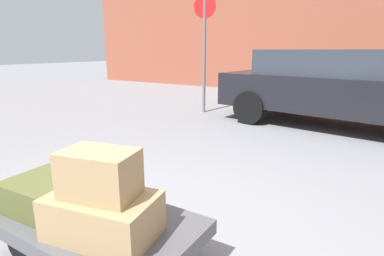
{
  "coord_description": "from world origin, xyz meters",
  "views": [
    {
      "loc": [
        1.49,
        -1.21,
        1.41
      ],
      "look_at": [
        0.0,
        1.2,
        0.69
      ],
      "focal_mm": 28.76,
      "sensor_mm": 36.0,
      "label": 1
    }
  ],
  "objects": [
    {
      "name": "parked_car",
      "position": [
        0.8,
        5.07,
        0.76
      ],
      "size": [
        4.5,
        2.37,
        1.42
      ],
      "color": "black",
      "rests_on": "ground_plane"
    },
    {
      "name": "luggage_cart",
      "position": [
        0.0,
        0.0,
        0.27
      ],
      "size": [
        1.38,
        0.79,
        0.34
      ],
      "color": "#4C4C51",
      "rests_on": "ground_plane"
    },
    {
      "name": "suitcase_olive_stacked_top",
      "position": [
        -0.35,
        -0.08,
        0.45
      ],
      "size": [
        0.59,
        0.47,
        0.21
      ],
      "primitive_type": "cube",
      "rotation": [
        0.0,
        0.0,
        0.06
      ],
      "color": "#4C5128",
      "rests_on": "luggage_cart"
    },
    {
      "name": "suitcase_tan_rear_right",
      "position": [
        0.19,
        -0.11,
        0.47
      ],
      "size": [
        0.69,
        0.5,
        0.26
      ],
      "primitive_type": "cube",
      "rotation": [
        0.0,
        0.0,
        0.18
      ],
      "color": "#9E7F56",
      "rests_on": "luggage_cart"
    },
    {
      "name": "duffel_bag_tan_topmost_pile",
      "position": [
        0.19,
        -0.11,
        0.73
      ],
      "size": [
        0.47,
        0.36,
        0.27
      ],
      "primitive_type": "cube",
      "rotation": [
        0.0,
        0.0,
        0.23
      ],
      "color": "#9E7F56",
      "rests_on": "suitcase_tan_rear_right"
    },
    {
      "name": "no_parking_sign",
      "position": [
        -2.0,
        4.96,
        1.58
      ],
      "size": [
        0.5,
        0.09,
        2.58
      ],
      "color": "slate",
      "rests_on": "ground_plane"
    }
  ]
}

